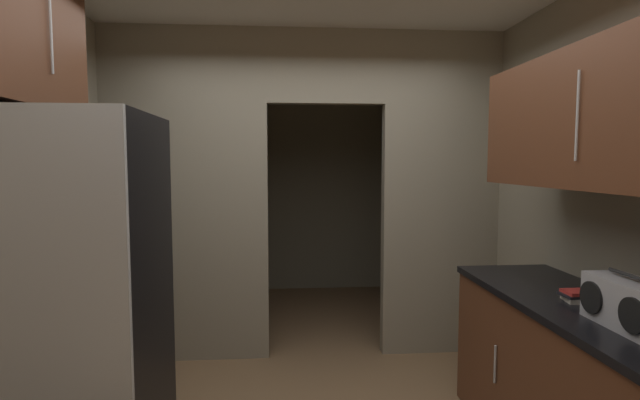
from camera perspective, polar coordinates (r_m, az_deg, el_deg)
name	(u,v)px	position (r m, az deg, el deg)	size (l,w,h in m)	color
kitchen_partition	(300,185)	(4.00, -2.38, 1.77)	(3.28, 0.12, 2.73)	gray
adjoining_room_shell	(299,186)	(5.57, -2.47, 1.63)	(3.28, 2.25, 2.73)	gray
refrigerator	(69,313)	(2.61, -27.75, -11.80)	(0.80, 0.79, 1.87)	black
upper_cabinet_counterside	(615,116)	(2.60, 31.72, 8.51)	(0.36, 1.94, 0.68)	brown
upper_cabinet_fridgeside	(10,21)	(2.79, -32.98, 17.46)	(0.36, 0.88, 0.80)	brown
boombox	(632,305)	(2.49, 33.11, -10.47)	(0.20, 0.43, 0.24)	#B2B2B7
book_stack	(575,296)	(2.83, 28.09, -10.06)	(0.13, 0.14, 0.06)	beige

